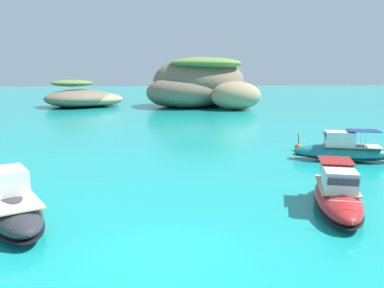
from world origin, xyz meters
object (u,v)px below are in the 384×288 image
at_px(motorboat_teal, 343,151).
at_px(channel_buoy, 298,147).
at_px(islet_large, 199,85).
at_px(islet_small, 82,98).
at_px(motorboat_charcoal, 9,204).
at_px(motorboat_red, 338,196).

height_order(motorboat_teal, channel_buoy, motorboat_teal).
relative_size(islet_large, motorboat_teal, 3.38).
relative_size(islet_small, motorboat_charcoal, 2.31).
xyz_separation_m(motorboat_teal, motorboat_red, (-5.52, -9.78, -0.05)).
height_order(islet_large, channel_buoy, islet_large).
distance_m(motorboat_teal, motorboat_red, 11.23).
height_order(islet_large, motorboat_charcoal, islet_large).
height_order(islet_small, motorboat_charcoal, islet_small).
relative_size(islet_small, motorboat_teal, 2.37).
distance_m(motorboat_red, channel_buoy, 14.31).
relative_size(islet_large, islet_small, 1.43).
bearing_deg(motorboat_charcoal, channel_buoy, 36.22).
distance_m(islet_large, islet_small, 22.36).
bearing_deg(motorboat_charcoal, motorboat_teal, 25.06).
height_order(motorboat_teal, motorboat_red, motorboat_teal).
height_order(islet_large, islet_small, islet_large).
relative_size(motorboat_teal, channel_buoy, 5.00).
bearing_deg(islet_large, motorboat_teal, -86.50).
bearing_deg(islet_small, motorboat_charcoal, -85.10).
xyz_separation_m(motorboat_charcoal, motorboat_red, (14.30, -0.51, -0.07)).
xyz_separation_m(islet_small, motorboat_charcoal, (5.25, -61.28, -0.90)).
xyz_separation_m(islet_large, motorboat_teal, (3.01, -49.25, -3.28)).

